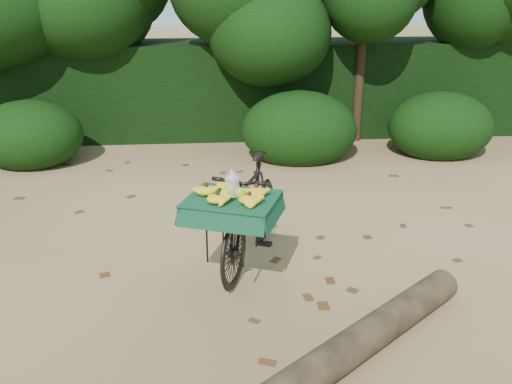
{
  "coord_description": "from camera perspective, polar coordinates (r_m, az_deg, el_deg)",
  "views": [
    {
      "loc": [
        -0.02,
        -4.67,
        2.75
      ],
      "look_at": [
        0.4,
        0.17,
        0.93
      ],
      "focal_mm": 38.0,
      "sensor_mm": 36.0,
      "label": 1
    }
  ],
  "objects": [
    {
      "name": "ground",
      "position": [
        5.42,
        -4.08,
        -10.04
      ],
      "size": [
        80.0,
        80.0,
        0.0
      ],
      "primitive_type": "plane",
      "color": "tan",
      "rests_on": "ground"
    },
    {
      "name": "vendor_bicycle",
      "position": [
        5.64,
        -0.64,
        -2.1
      ],
      "size": [
        1.31,
        2.0,
        1.15
      ],
      "rotation": [
        0.0,
        0.0,
        -0.37
      ],
      "color": "black",
      "rests_on": "ground"
    },
    {
      "name": "fallen_log",
      "position": [
        4.12,
        5.3,
        -18.93
      ],
      "size": [
        3.24,
        2.64,
        0.28
      ],
      "primitive_type": "cylinder",
      "rotation": [
        1.57,
        0.0,
        -0.9
      ],
      "color": "brown",
      "rests_on": "ground"
    },
    {
      "name": "hedge_backdrop",
      "position": [
        11.13,
        -4.85,
        10.87
      ],
      "size": [
        26.0,
        1.8,
        1.8
      ],
      "primitive_type": "cube",
      "color": "black",
      "rests_on": "ground"
    },
    {
      "name": "tree_row",
      "position": [
        10.22,
        -8.8,
        16.07
      ],
      "size": [
        14.5,
        2.0,
        4.0
      ],
      "primitive_type": null,
      "color": "black",
      "rests_on": "ground"
    },
    {
      "name": "bush_clumps",
      "position": [
        9.28,
        -1.57,
        6.14
      ],
      "size": [
        8.8,
        1.7,
        0.9
      ],
      "primitive_type": null,
      "color": "black",
      "rests_on": "ground"
    },
    {
      "name": "leaf_litter",
      "position": [
        5.99,
        -4.2,
        -6.85
      ],
      "size": [
        7.0,
        7.3,
        0.01
      ],
      "primitive_type": null,
      "color": "#553116",
      "rests_on": "ground"
    }
  ]
}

